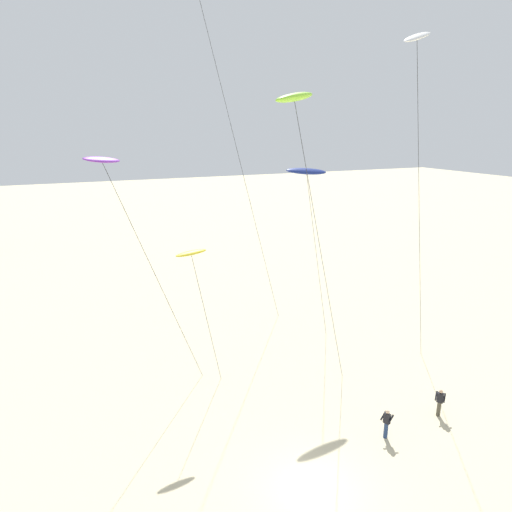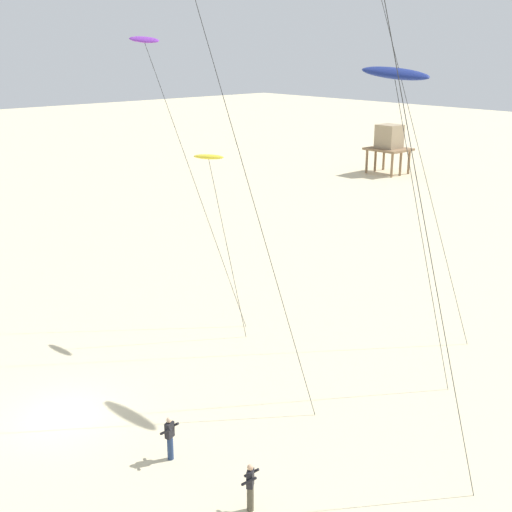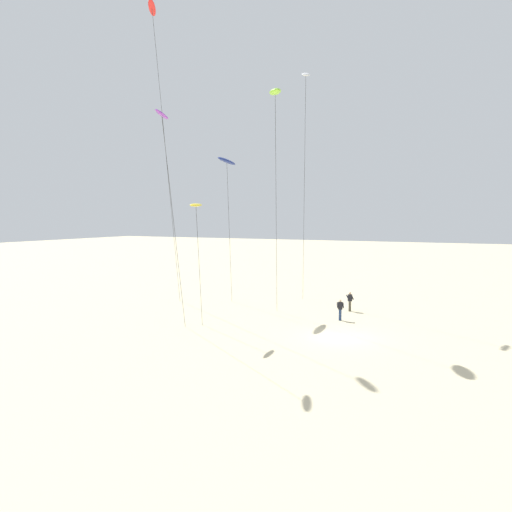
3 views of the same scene
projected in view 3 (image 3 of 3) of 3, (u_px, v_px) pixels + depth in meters
name	position (u px, v px, depth m)	size (l,w,h in m)	color
ground_plane	(340.00, 338.00, 32.42)	(260.00, 260.00, 0.00)	beige
kite_yellow	(196.00, 207.00, 33.58)	(2.82, 1.13, 9.13)	yellow
kite_navy	(227.00, 162.00, 42.14)	(4.51, 1.66, 13.39)	navy
kite_white	(306.00, 80.00, 41.38)	(5.79, 2.32, 20.76)	white
kite_purple	(162.00, 120.00, 29.13)	(6.19, 2.63, 14.55)	purple
kite_lime	(275.00, 93.00, 34.83)	(6.56, 2.99, 17.57)	#8CD833
kite_red	(153.00, 23.00, 37.22)	(8.29, 3.58, 24.44)	red
kite_flyer_nearest	(340.00, 309.00, 37.77)	(0.65, 0.67, 1.67)	navy
kite_flyer_middle	(350.00, 301.00, 41.44)	(0.72, 0.73, 1.67)	#4C4738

